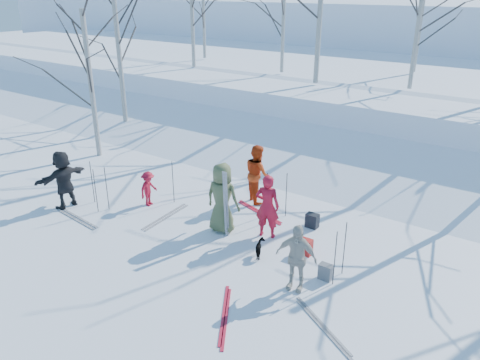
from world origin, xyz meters
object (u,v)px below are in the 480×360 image
Objects in this scene: backpack_dark at (312,221)px; dog at (260,249)px; skier_grey_west at (63,179)px; backpack_red at (306,247)px; skier_cream_east at (296,257)px; backpack_grey at (325,272)px; skier_redor_behind at (257,173)px; skier_olive_center at (222,198)px; skier_red_seated at (148,189)px; skier_red_north at (267,206)px.

dog is at bearing -99.51° from backpack_dark.
skier_grey_west reaches higher than backpack_red.
skier_cream_east is 3.74× the size of backpack_red.
skier_grey_west reaches higher than backpack_grey.
backpack_grey is at bearing 149.06° from dog.
skier_redor_behind is 1.15× the size of skier_cream_east.
skier_olive_center is 2.55m from backpack_red.
dog is 1.36× the size of backpack_grey.
skier_cream_east reaches higher than skier_red_seated.
skier_red_seated is 2.71× the size of backpack_dark.
skier_red_seated is 6.12m from backpack_grey.
skier_red_seated is at bearing -10.74° from skier_red_north.
skier_red_north is at bearing -92.04° from skier_red_seated.
skier_red_north reaches higher than skier_cream_east.
skier_grey_west is at bearing -166.75° from backpack_red.
skier_redor_behind is (-1.43, 1.71, 0.02)m from skier_red_north.
skier_cream_east is at bearing 149.12° from skier_olive_center.
skier_red_north is 1.62× the size of skier_red_seated.
backpack_grey is (2.15, -0.93, -0.69)m from skier_red_north.
skier_red_seated is 2.10× the size of dog.
skier_redor_behind is at bearing 143.52° from backpack_grey.
backpack_dark reaches higher than backpack_grey.
skier_olive_center reaches higher than skier_red_north.
dog is at bearing 101.67° from skier_grey_west.
skier_olive_center is at bearing -141.06° from backpack_dark.
skier_olive_center reaches higher than skier_grey_west.
backpack_red is at bearing -171.76° from dog.
skier_grey_west is at bearing -172.93° from backpack_grey.
skier_olive_center is 1.08× the size of skier_redor_behind.
dog is (4.36, -0.55, -0.32)m from skier_red_seated.
skier_cream_east is (1.74, -1.63, -0.09)m from skier_red_north.
skier_grey_west reaches higher than skier_red_seated.
skier_red_north is 3.97m from skier_red_seated.
skier_grey_west is (-1.98, -1.50, 0.34)m from skier_red_seated.
skier_red_seated is at bearing 175.34° from backpack_grey.
skier_red_seated is 5.23m from backpack_red.
backpack_red is at bearing 152.38° from skier_red_north.
backpack_grey is (3.30, -0.50, -0.78)m from skier_olive_center.
skier_red_seated is 2.85× the size of backpack_grey.
skier_red_north is at bearing 126.66° from skier_cream_east.
backpack_red is at bearing -69.66° from backpack_dark.
skier_olive_center reaches higher than skier_red_seated.
skier_grey_west reaches higher than backpack_dark.
backpack_dark is (1.92, 1.55, -0.77)m from skier_olive_center.
skier_red_seated is 2.58× the size of backpack_red.
backpack_dark is (4.71, 1.56, -0.34)m from skier_red_seated.
skier_redor_behind reaches higher than skier_cream_east.
skier_redor_behind is 4.75× the size of backpack_grey.
skier_redor_behind reaches higher than backpack_red.
skier_olive_center reaches higher than backpack_grey.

